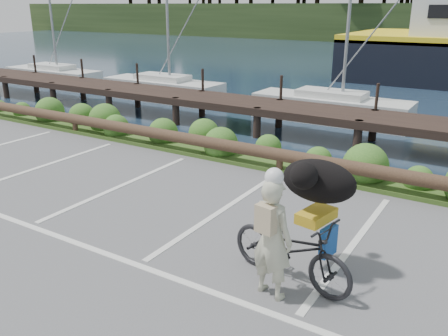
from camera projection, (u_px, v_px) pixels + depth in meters
The scene contains 6 objects.
ground at pixel (155, 255), 7.59m from camera, with size 72.00×72.00×0.00m, color #545457.
vegetation_strip at pixel (291, 163), 11.83m from camera, with size 34.00×1.60×0.10m, color #3D5B21.
log_rail at pixel (279, 173), 11.29m from camera, with size 32.00×0.30×0.60m, color #443021, non-canonical shape.
bicycle at pixel (291, 248), 6.72m from camera, with size 0.69×1.98×1.04m, color black.
cyclist at pixel (272, 239), 6.29m from camera, with size 0.62×0.41×1.70m, color #BDBCA0.
dog at pixel (319, 181), 6.89m from camera, with size 1.12×0.55×0.65m, color black.
Camera 1 is at (4.49, -5.12, 3.79)m, focal length 38.00 mm.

